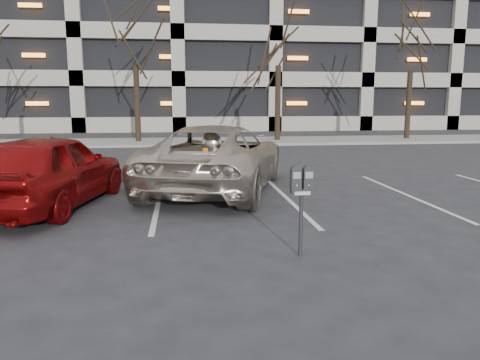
{
  "coord_description": "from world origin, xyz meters",
  "views": [
    {
      "loc": [
        -0.88,
        -7.58,
        2.16
      ],
      "look_at": [
        -0.04,
        -0.86,
        0.99
      ],
      "focal_mm": 35.0,
      "sensor_mm": 36.0,
      "label": 1
    }
  ],
  "objects_px": {
    "tree_d": "(413,27)",
    "car_red": "(49,170)",
    "tree_b": "(134,14)",
    "parking_meter": "(302,188)",
    "suv_silver": "(217,158)",
    "tree_c": "(279,17)"
  },
  "relations": [
    {
      "from": "tree_b",
      "to": "car_red",
      "type": "height_order",
      "value": "tree_b"
    },
    {
      "from": "parking_meter",
      "to": "suv_silver",
      "type": "height_order",
      "value": "suv_silver"
    },
    {
      "from": "tree_d",
      "to": "suv_silver",
      "type": "distance_m",
      "value": 17.42
    },
    {
      "from": "tree_b",
      "to": "tree_d",
      "type": "height_order",
      "value": "tree_b"
    },
    {
      "from": "tree_b",
      "to": "car_red",
      "type": "distance_m",
      "value": 14.96
    },
    {
      "from": "car_red",
      "to": "suv_silver",
      "type": "bearing_deg",
      "value": -145.44
    },
    {
      "from": "suv_silver",
      "to": "car_red",
      "type": "distance_m",
      "value": 3.77
    },
    {
      "from": "parking_meter",
      "to": "car_red",
      "type": "xyz_separation_m",
      "value": [
        -4.26,
        3.52,
        -0.2
      ]
    },
    {
      "from": "tree_d",
      "to": "car_red",
      "type": "bearing_deg",
      "value": -136.17
    },
    {
      "from": "tree_b",
      "to": "suv_silver",
      "type": "bearing_deg",
      "value": -76.73
    },
    {
      "from": "parking_meter",
      "to": "suv_silver",
      "type": "xyz_separation_m",
      "value": [
        -0.79,
        4.97,
        -0.18
      ]
    },
    {
      "from": "tree_c",
      "to": "parking_meter",
      "type": "height_order",
      "value": "tree_c"
    },
    {
      "from": "tree_b",
      "to": "car_red",
      "type": "relative_size",
      "value": 1.9
    },
    {
      "from": "tree_d",
      "to": "car_red",
      "type": "distance_m",
      "value": 20.77
    },
    {
      "from": "parking_meter",
      "to": "suv_silver",
      "type": "relative_size",
      "value": 0.2
    },
    {
      "from": "parking_meter",
      "to": "suv_silver",
      "type": "bearing_deg",
      "value": 98.35
    },
    {
      "from": "tree_c",
      "to": "suv_silver",
      "type": "bearing_deg",
      "value": -107.98
    },
    {
      "from": "parking_meter",
      "to": "car_red",
      "type": "relative_size",
      "value": 0.28
    },
    {
      "from": "tree_c",
      "to": "parking_meter",
      "type": "distance_m",
      "value": 18.52
    },
    {
      "from": "tree_b",
      "to": "car_red",
      "type": "bearing_deg",
      "value": -92.19
    },
    {
      "from": "tree_d",
      "to": "car_red",
      "type": "relative_size",
      "value": 1.8
    },
    {
      "from": "tree_b",
      "to": "parking_meter",
      "type": "xyz_separation_m",
      "value": [
        3.73,
        -17.47,
        -5.18
      ]
    }
  ]
}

